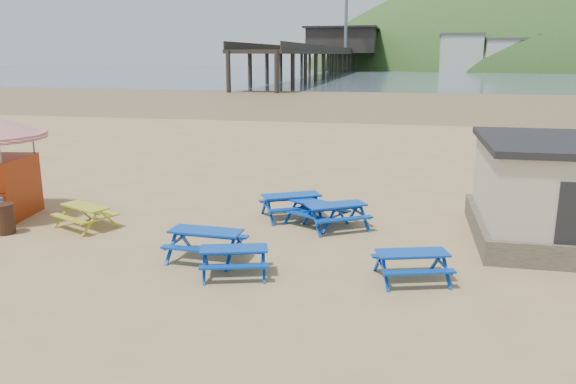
% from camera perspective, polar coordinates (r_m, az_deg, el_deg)
% --- Properties ---
extents(ground, '(400.00, 400.00, 0.00)m').
position_cam_1_polar(ground, '(18.28, -3.13, -4.04)').
color(ground, tan).
rests_on(ground, ground).
extents(wet_sand, '(400.00, 400.00, 0.00)m').
position_cam_1_polar(wet_sand, '(72.16, 8.30, 9.22)').
color(wet_sand, olive).
rests_on(wet_sand, ground).
extents(sea, '(400.00, 400.00, 0.00)m').
position_cam_1_polar(sea, '(186.94, 10.67, 11.87)').
color(sea, '#445561').
rests_on(sea, ground).
extents(picnic_table_blue_a, '(2.53, 2.36, 0.84)m').
position_cam_1_polar(picnic_table_blue_a, '(19.67, 0.35, -1.44)').
color(picnic_table_blue_a, '#0039A2').
rests_on(picnic_table_blue_a, ground).
extents(picnic_table_blue_b, '(2.32, 2.17, 0.77)m').
position_cam_1_polar(picnic_table_blue_b, '(18.95, 2.90, -2.16)').
color(picnic_table_blue_b, '#0039A2').
rests_on(picnic_table_blue_b, ground).
extents(picnic_table_blue_c, '(2.48, 2.35, 0.82)m').
position_cam_1_polar(picnic_table_blue_c, '(18.57, 4.89, -2.46)').
color(picnic_table_blue_c, '#0039A2').
rests_on(picnic_table_blue_c, ground).
extents(picnic_table_blue_d, '(2.09, 1.72, 0.84)m').
position_cam_1_polar(picnic_table_blue_d, '(15.93, -8.31, -5.29)').
color(picnic_table_blue_d, '#0039A2').
rests_on(picnic_table_blue_d, ground).
extents(picnic_table_blue_e, '(2.07, 1.83, 0.73)m').
position_cam_1_polar(picnic_table_blue_e, '(14.77, -5.48, -7.00)').
color(picnic_table_blue_e, '#0039A2').
rests_on(picnic_table_blue_e, ground).
extents(picnic_table_blue_f, '(2.14, 1.90, 0.75)m').
position_cam_1_polar(picnic_table_blue_f, '(14.69, 12.46, -7.34)').
color(picnic_table_blue_f, '#0039A2').
rests_on(picnic_table_blue_f, ground).
extents(picnic_table_yellow, '(2.23, 2.06, 0.75)m').
position_cam_1_polar(picnic_table_yellow, '(19.75, -19.87, -2.36)').
color(picnic_table_yellow, '#9EB513').
rests_on(picnic_table_yellow, ground).
extents(litter_bin, '(0.66, 0.66, 0.97)m').
position_cam_1_polar(litter_bin, '(20.09, -26.88, -2.43)').
color(litter_bin, '#391F14').
rests_on(litter_bin, ground).
extents(pier, '(24.00, 220.00, 39.29)m').
position_cam_1_polar(pier, '(196.33, 5.40, 13.71)').
color(pier, black).
rests_on(pier, ground).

